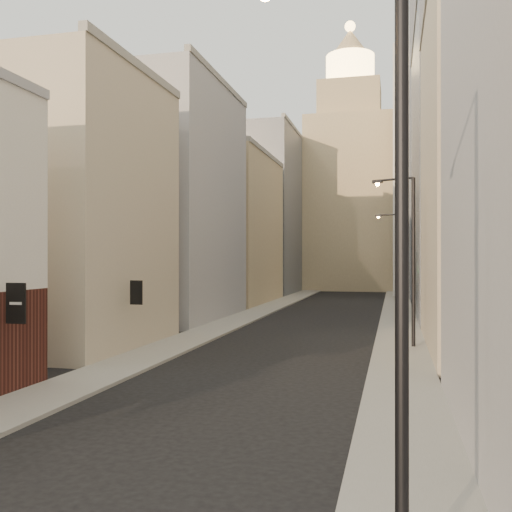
{
  "coord_description": "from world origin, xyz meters",
  "views": [
    {
      "loc": [
        6.16,
        -4.17,
        5.27
      ],
      "look_at": [
        -0.07,
        21.47,
        5.35
      ],
      "focal_mm": 40.0,
      "sensor_mm": 36.0,
      "label": 1
    }
  ],
  "objects_px": {
    "streetlamp_near": "(385,236)",
    "traffic_light_right": "(402,273)",
    "white_tower": "(423,162)",
    "streetlamp_far": "(397,256)",
    "clock_tower": "(350,184)",
    "streetlamp_mid": "(409,250)"
  },
  "relations": [
    {
      "from": "streetlamp_near",
      "to": "traffic_light_right",
      "type": "distance_m",
      "value": 40.38
    },
    {
      "from": "streetlamp_far",
      "to": "traffic_light_right",
      "type": "bearing_deg",
      "value": -72.71
    },
    {
      "from": "streetlamp_mid",
      "to": "streetlamp_far",
      "type": "bearing_deg",
      "value": 112.5
    },
    {
      "from": "clock_tower",
      "to": "white_tower",
      "type": "distance_m",
      "value": 17.83
    },
    {
      "from": "streetlamp_far",
      "to": "white_tower",
      "type": "bearing_deg",
      "value": 96.43
    },
    {
      "from": "streetlamp_far",
      "to": "traffic_light_right",
      "type": "distance_m",
      "value": 7.57
    },
    {
      "from": "white_tower",
      "to": "streetlamp_mid",
      "type": "distance_m",
      "value": 49.76
    },
    {
      "from": "white_tower",
      "to": "streetlamp_near",
      "type": "distance_m",
      "value": 74.17
    },
    {
      "from": "white_tower",
      "to": "traffic_light_right",
      "type": "height_order",
      "value": "white_tower"
    },
    {
      "from": "traffic_light_right",
      "to": "streetlamp_near",
      "type": "bearing_deg",
      "value": 97.18
    },
    {
      "from": "streetlamp_near",
      "to": "streetlamp_far",
      "type": "bearing_deg",
      "value": 82.39
    },
    {
      "from": "clock_tower",
      "to": "streetlamp_mid",
      "type": "bearing_deg",
      "value": -82.65
    },
    {
      "from": "streetlamp_near",
      "to": "streetlamp_mid",
      "type": "bearing_deg",
      "value": 80.66
    },
    {
      "from": "streetlamp_near",
      "to": "white_tower",
      "type": "bearing_deg",
      "value": 79.77
    },
    {
      "from": "clock_tower",
      "to": "traffic_light_right",
      "type": "height_order",
      "value": "clock_tower"
    },
    {
      "from": "clock_tower",
      "to": "streetlamp_mid",
      "type": "xyz_separation_m",
      "value": [
        8.0,
        -61.96,
        -11.94
      ]
    },
    {
      "from": "clock_tower",
      "to": "traffic_light_right",
      "type": "xyz_separation_m",
      "value": [
        7.8,
        -46.58,
        -13.68
      ]
    },
    {
      "from": "white_tower",
      "to": "streetlamp_near",
      "type": "bearing_deg",
      "value": -93.12
    },
    {
      "from": "clock_tower",
      "to": "streetlamp_far",
      "type": "distance_m",
      "value": 41.69
    },
    {
      "from": "streetlamp_near",
      "to": "traffic_light_right",
      "type": "height_order",
      "value": "streetlamp_near"
    },
    {
      "from": "streetlamp_far",
      "to": "traffic_light_right",
      "type": "height_order",
      "value": "streetlamp_far"
    },
    {
      "from": "streetlamp_mid",
      "to": "streetlamp_far",
      "type": "distance_m",
      "value": 22.8
    }
  ]
}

